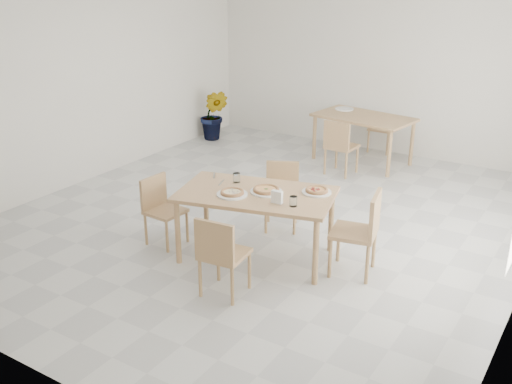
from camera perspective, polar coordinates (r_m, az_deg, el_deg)
The scene contains 21 objects.
main_table at distance 6.31m, azimuth 0.00°, elevation -0.68°, with size 1.80×1.29×0.75m.
chair_south at distance 5.65m, azimuth -3.41°, elevation -5.68°, with size 0.45×0.45×0.82m.
chair_north at distance 7.15m, azimuth 2.47°, elevation 0.16°, with size 0.52×0.52×0.79m.
chair_west at distance 6.82m, azimuth -9.07°, elevation -1.26°, with size 0.41×0.41×0.78m.
chair_east at distance 6.12m, azimuth 10.09°, elevation -3.38°, with size 0.52×0.52×0.89m.
plate_margherita at distance 6.28m, azimuth 0.97°, elevation 0.04°, with size 0.34×0.34×0.02m, color white.
plate_mushroom at distance 6.21m, azimuth -2.28°, elevation -0.22°, with size 0.32×0.32×0.02m, color white.
plate_pepperoni at distance 6.30m, azimuth 5.80°, elevation -0.01°, with size 0.31×0.31×0.02m, color white.
pizza_margherita at distance 6.27m, azimuth 0.97°, elevation 0.23°, with size 0.29×0.29×0.03m.
pizza_mushroom at distance 6.20m, azimuth -2.28°, elevation -0.02°, with size 0.33×0.33×0.03m.
pizza_pepperoni at distance 6.29m, azimuth 5.81°, elevation 0.19°, with size 0.26×0.26×0.03m.
tumbler_a at distance 5.93m, azimuth 3.58°, elevation -0.89°, with size 0.08×0.08×0.10m, color white.
tumbler_b at distance 6.56m, azimuth -1.87°, elevation 1.37°, with size 0.08×0.08×0.10m, color white.
napkin_holder at distance 5.97m, azimuth 2.01°, elevation -0.54°, with size 0.13×0.07×0.14m.
fork_a at distance 6.78m, azimuth -4.01°, elevation 1.57°, with size 0.02×0.19×0.01m, color silver.
fork_b at distance 6.56m, azimuth -3.31°, elevation 0.89°, with size 0.02×0.19×0.01m, color silver.
second_table at distance 9.57m, azimuth 10.21°, elevation 6.65°, with size 1.60×1.06×0.75m.
chair_back_s at distance 8.96m, azimuth 7.96°, elevation 4.58°, with size 0.44×0.44×0.84m.
chair_back_n at distance 10.31m, azimuth 12.09°, elevation 6.34°, with size 0.40×0.40×0.78m.
plate_empty at distance 9.93m, azimuth 8.41°, elevation 7.83°, with size 0.30×0.30×0.02m, color white.
potted_plant at distance 10.74m, azimuth -4.02°, elevation 7.34°, with size 0.50×0.40×0.90m, color #1C5D1B.
Camera 1 is at (3.54, -5.86, 3.04)m, focal length 42.00 mm.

